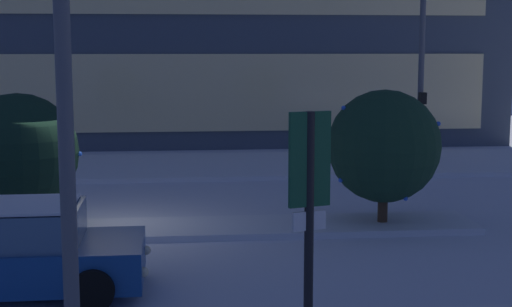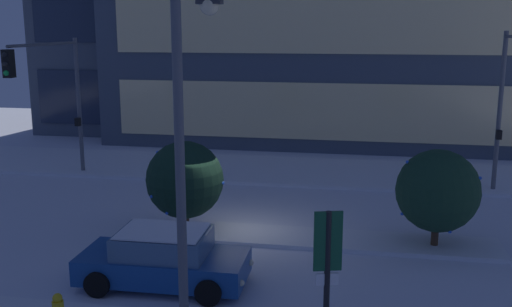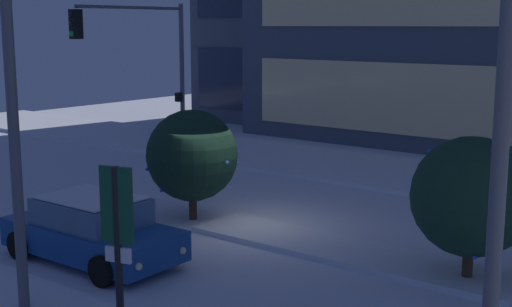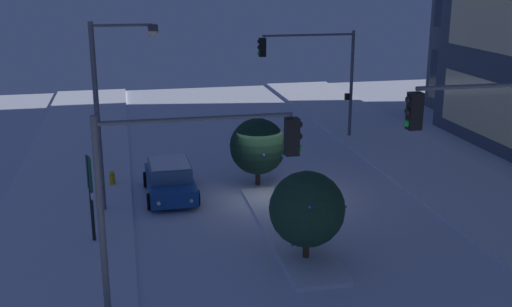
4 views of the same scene
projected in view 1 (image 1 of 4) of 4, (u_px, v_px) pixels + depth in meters
name	position (u px, v px, depth m)	size (l,w,h in m)	color
ground	(88.00, 231.00, 16.39)	(52.00, 52.00, 0.00)	silver
curb_strip_far	(119.00, 167.00, 24.67)	(52.00, 5.20, 0.14)	silver
median_strip	(271.00, 227.00, 16.49)	(9.00, 1.80, 0.14)	silver
car_near	(9.00, 252.00, 12.08)	(4.41, 2.15, 1.49)	#19478C
traffic_light_corner_far_right	(445.00, 30.00, 21.24)	(0.32, 5.33, 6.40)	#565960
parking_info_sign	(309.00, 203.00, 9.38)	(0.55, 0.21, 3.18)	black
decorated_tree_median	(19.00, 153.00, 15.75)	(2.58, 2.49, 3.03)	#473323
decorated_tree_left_of_median	(384.00, 146.00, 16.45)	(2.47, 2.51, 3.06)	#473323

